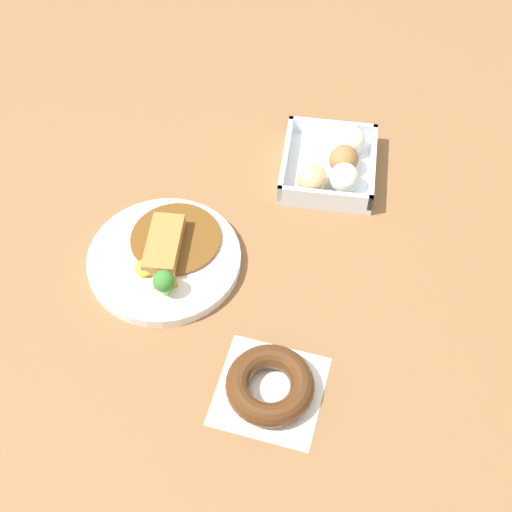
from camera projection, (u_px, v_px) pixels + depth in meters
name	position (u px, v px, depth m)	size (l,w,h in m)	color
ground_plane	(210.00, 250.00, 1.15)	(1.60, 1.60, 0.00)	brown
curry_plate	(165.00, 258.00, 1.12)	(0.24, 0.24, 0.06)	white
donut_box	(333.00, 166.00, 1.22)	(0.18, 0.16, 0.06)	silver
chocolate_ring_donut	(270.00, 385.00, 0.98)	(0.16, 0.16, 0.04)	white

